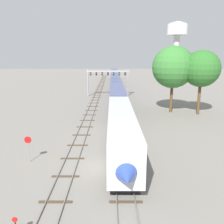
# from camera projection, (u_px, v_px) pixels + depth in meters

# --- Properties ---
(ground_plane) EXTENTS (400.00, 400.00, 0.00)m
(ground_plane) POSITION_uv_depth(u_px,v_px,m) (103.00, 167.00, 24.11)
(ground_plane) COLOR gray
(track_main) EXTENTS (2.60, 200.00, 0.16)m
(track_main) POSITION_uv_depth(u_px,v_px,m) (114.00, 89.00, 82.48)
(track_main) COLOR slate
(track_main) RESTS_ON ground
(track_near) EXTENTS (2.60, 160.00, 0.16)m
(track_near) POSITION_uv_depth(u_px,v_px,m) (95.00, 99.00, 63.01)
(track_near) COLOR slate
(track_near) RESTS_ON ground
(passenger_train) EXTENTS (3.04, 111.55, 4.80)m
(passenger_train) POSITION_uv_depth(u_px,v_px,m) (115.00, 85.00, 71.71)
(passenger_train) COLOR silver
(passenger_train) RESTS_ON ground
(signal_gantry) EXTENTS (12.10, 0.49, 7.63)m
(signal_gantry) POSITION_uv_depth(u_px,v_px,m) (107.00, 76.00, 66.68)
(signal_gantry) COLOR #999BA0
(signal_gantry) RESTS_ON ground
(water_tower) EXTENTS (9.12, 9.12, 26.56)m
(water_tower) POSITION_uv_depth(u_px,v_px,m) (176.00, 35.00, 105.52)
(water_tower) COLOR beige
(water_tower) RESTS_ON ground
(stop_sign) EXTENTS (0.76, 0.08, 2.88)m
(stop_sign) POSITION_uv_depth(u_px,v_px,m) (28.00, 146.00, 24.91)
(stop_sign) COLOR gray
(stop_sign) RESTS_ON ground
(trackside_tree_left) EXTENTS (8.26, 8.26, 13.21)m
(trackside_tree_left) POSITION_uv_depth(u_px,v_px,m) (172.00, 67.00, 46.13)
(trackside_tree_left) COLOR brown
(trackside_tree_left) RESTS_ON ground
(trackside_tree_mid) EXTENTS (6.94, 6.94, 12.34)m
(trackside_tree_mid) POSITION_uv_depth(u_px,v_px,m) (201.00, 69.00, 44.29)
(trackside_tree_mid) COLOR brown
(trackside_tree_mid) RESTS_ON ground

